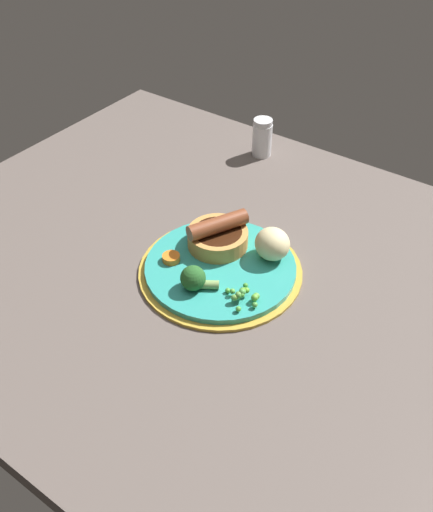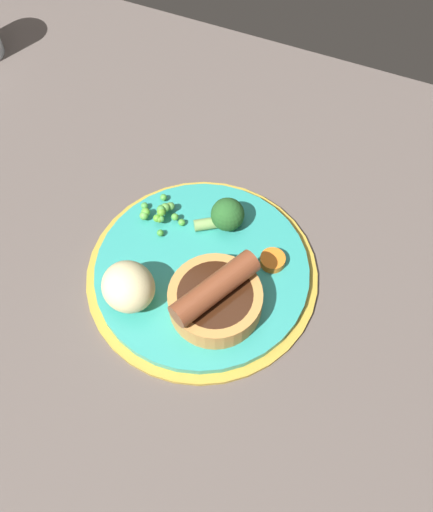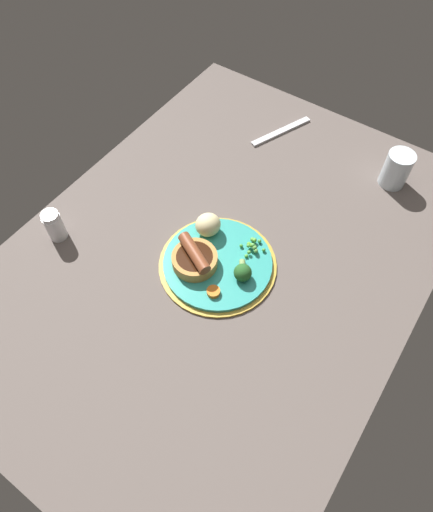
{
  "view_description": "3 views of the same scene",
  "coord_description": "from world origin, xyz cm",
  "px_view_note": "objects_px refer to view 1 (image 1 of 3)",
  "views": [
    {
      "loc": [
        -33.67,
        53.0,
        60.38
      ],
      "look_at": [
        2.76,
        2.13,
        6.77
      ],
      "focal_mm": 40.0,
      "sensor_mm": 36.0,
      "label": 1
    },
    {
      "loc": [
        15.92,
        -25.94,
        55.81
      ],
      "look_at": [
        3.95,
        2.2,
        6.05
      ],
      "focal_mm": 40.0,
      "sensor_mm": 36.0,
      "label": 2
    },
    {
      "loc": [
        44.95,
        30.04,
        82.81
      ],
      "look_at": [
        2.67,
        0.83,
        6.09
      ],
      "focal_mm": 32.0,
      "sensor_mm": 36.0,
      "label": 3
    }
  ],
  "objects_px": {
    "salt_shaker": "(262,138)",
    "broccoli_floret_near": "(194,279)",
    "carrot_slice_1": "(171,258)",
    "pea_pile": "(243,295)",
    "potato_chunk_1": "(272,244)",
    "dinner_plate": "(220,269)",
    "sausage_pudding": "(218,235)"
  },
  "relations": [
    {
      "from": "potato_chunk_1",
      "to": "salt_shaker",
      "type": "height_order",
      "value": "salt_shaker"
    },
    {
      "from": "sausage_pudding",
      "to": "broccoli_floret_near",
      "type": "xyz_separation_m",
      "value": [
        -0.03,
        0.1,
        -0.0
      ]
    },
    {
      "from": "potato_chunk_1",
      "to": "sausage_pudding",
      "type": "bearing_deg",
      "value": 16.82
    },
    {
      "from": "pea_pile",
      "to": "broccoli_floret_near",
      "type": "bearing_deg",
      "value": 15.4
    },
    {
      "from": "dinner_plate",
      "to": "carrot_slice_1",
      "type": "relative_size",
      "value": 9.22
    },
    {
      "from": "sausage_pudding",
      "to": "broccoli_floret_near",
      "type": "relative_size",
      "value": 1.85
    },
    {
      "from": "broccoli_floret_near",
      "to": "carrot_slice_1",
      "type": "bearing_deg",
      "value": -55.7
    },
    {
      "from": "salt_shaker",
      "to": "broccoli_floret_near",
      "type": "bearing_deg",
      "value": 108.76
    },
    {
      "from": "salt_shaker",
      "to": "potato_chunk_1",
      "type": "bearing_deg",
      "value": 124.75
    },
    {
      "from": "pea_pile",
      "to": "broccoli_floret_near",
      "type": "distance_m",
      "value": 0.07
    },
    {
      "from": "dinner_plate",
      "to": "broccoli_floret_near",
      "type": "bearing_deg",
      "value": 88.57
    },
    {
      "from": "broccoli_floret_near",
      "to": "potato_chunk_1",
      "type": "bearing_deg",
      "value": -146.94
    },
    {
      "from": "broccoli_floret_near",
      "to": "carrot_slice_1",
      "type": "relative_size",
      "value": 1.96
    },
    {
      "from": "broccoli_floret_near",
      "to": "potato_chunk_1",
      "type": "distance_m",
      "value": 0.13
    },
    {
      "from": "dinner_plate",
      "to": "sausage_pudding",
      "type": "xyz_separation_m",
      "value": [
        0.03,
        -0.04,
        0.03
      ]
    },
    {
      "from": "sausage_pudding",
      "to": "pea_pile",
      "type": "height_order",
      "value": "sausage_pudding"
    },
    {
      "from": "dinner_plate",
      "to": "carrot_slice_1",
      "type": "distance_m",
      "value": 0.08
    },
    {
      "from": "sausage_pudding",
      "to": "potato_chunk_1",
      "type": "height_order",
      "value": "sausage_pudding"
    },
    {
      "from": "broccoli_floret_near",
      "to": "salt_shaker",
      "type": "relative_size",
      "value": 0.71
    },
    {
      "from": "carrot_slice_1",
      "to": "salt_shaker",
      "type": "height_order",
      "value": "salt_shaker"
    },
    {
      "from": "broccoli_floret_near",
      "to": "dinner_plate",
      "type": "bearing_deg",
      "value": -124.81
    },
    {
      "from": "sausage_pudding",
      "to": "salt_shaker",
      "type": "xyz_separation_m",
      "value": [
        0.1,
        -0.29,
        0.0
      ]
    },
    {
      "from": "sausage_pudding",
      "to": "salt_shaker",
      "type": "bearing_deg",
      "value": -134.2
    },
    {
      "from": "dinner_plate",
      "to": "sausage_pudding",
      "type": "distance_m",
      "value": 0.05
    },
    {
      "from": "sausage_pudding",
      "to": "broccoli_floret_near",
      "type": "distance_m",
      "value": 0.1
    },
    {
      "from": "pea_pile",
      "to": "potato_chunk_1",
      "type": "height_order",
      "value": "potato_chunk_1"
    },
    {
      "from": "sausage_pudding",
      "to": "broccoli_floret_near",
      "type": "bearing_deg",
      "value": 42.93
    },
    {
      "from": "sausage_pudding",
      "to": "salt_shaker",
      "type": "relative_size",
      "value": 1.3
    },
    {
      "from": "broccoli_floret_near",
      "to": "pea_pile",
      "type": "bearing_deg",
      "value": 162.02
    },
    {
      "from": "carrot_slice_1",
      "to": "broccoli_floret_near",
      "type": "bearing_deg",
      "value": 157.68
    },
    {
      "from": "broccoli_floret_near",
      "to": "sausage_pudding",
      "type": "bearing_deg",
      "value": -106.78
    },
    {
      "from": "dinner_plate",
      "to": "sausage_pudding",
      "type": "bearing_deg",
      "value": -49.52
    }
  ]
}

